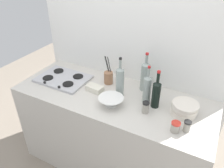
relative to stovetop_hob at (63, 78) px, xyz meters
name	(u,v)px	position (x,y,z in m)	size (l,w,h in m)	color
ground_plane	(112,162)	(0.56, -0.02, -0.91)	(6.00, 6.00, 0.00)	gray
counter_block	(112,132)	(0.56, -0.02, -0.46)	(1.80, 0.70, 0.90)	beige
backsplash_panel	(131,51)	(0.56, 0.36, 0.27)	(1.90, 0.06, 2.36)	white
stovetop_hob	(63,78)	(0.00, 0.00, 0.00)	(0.50, 0.36, 0.04)	#B2B2B7
plate_stack	(184,108)	(1.18, 0.03, 0.04)	(0.21, 0.21, 0.10)	silver
wine_bottle_leftmost	(156,93)	(0.95, 0.01, 0.12)	(0.07, 0.07, 0.33)	black
wine_bottle_mid_left	(147,89)	(0.86, 0.04, 0.12)	(0.07, 0.07, 0.34)	gray
wine_bottle_mid_right	(120,81)	(0.62, 0.02, 0.13)	(0.07, 0.07, 0.37)	gray
wine_bottle_rightmost	(145,76)	(0.78, 0.21, 0.13)	(0.08, 0.08, 0.37)	gray
mixing_bowl	(111,101)	(0.62, -0.15, 0.03)	(0.21, 0.21, 0.08)	white
butter_dish	(95,88)	(0.38, -0.02, 0.01)	(0.15, 0.09, 0.05)	silver
utensil_crock	(108,77)	(0.43, 0.16, 0.05)	(0.09, 0.09, 0.28)	#996B4C
condiment_jar_front	(187,126)	(1.25, -0.16, 0.03)	(0.05, 0.05, 0.09)	#9E998C
condiment_jar_rear	(175,127)	(1.17, -0.20, 0.03)	(0.07, 0.07, 0.08)	#9E998C
condiment_jar_spare	(146,107)	(0.91, -0.10, 0.04)	(0.06, 0.06, 0.10)	#9E998C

